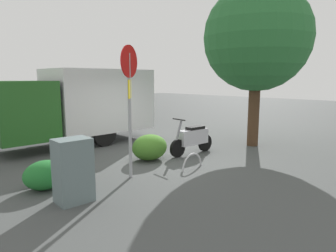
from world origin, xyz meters
TOP-DOWN VIEW (x-y plane):
  - ground_plane at (0.00, 0.00)m, footprint 60.00×60.00m
  - box_truck_near at (0.86, -3.45)m, footprint 7.08×2.47m
  - motorcycle at (-1.02, 0.56)m, footprint 1.81×0.55m
  - stop_sign at (1.87, 0.98)m, footprint 0.71×0.33m
  - street_tree at (-3.52, 1.34)m, footprint 3.71×3.71m
  - utility_cabinet at (3.60, 1.33)m, footprint 0.71×0.56m
  - bike_rack_hoop at (0.23, 1.58)m, footprint 0.85×0.08m
  - shrub_near_sign at (0.44, 0.11)m, footprint 1.13×0.93m
  - shrub_mid_verge at (3.69, 0.25)m, footprint 0.95×0.77m

SIDE VIEW (x-z plane):
  - ground_plane at x=0.00m, z-range 0.00..0.00m
  - bike_rack_hoop at x=0.23m, z-range -0.43..0.43m
  - shrub_mid_verge at x=3.69m, z-range 0.00..0.65m
  - shrub_near_sign at x=0.44m, z-range 0.00..0.77m
  - motorcycle at x=-1.02m, z-range -0.08..1.12m
  - utility_cabinet at x=3.60m, z-range 0.00..1.28m
  - box_truck_near at x=0.86m, z-range 0.17..2.93m
  - stop_sign at x=1.87m, z-range 0.53..3.73m
  - street_tree at x=-3.52m, z-range 0.97..6.65m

